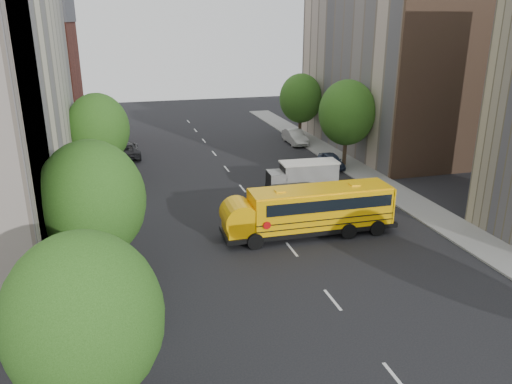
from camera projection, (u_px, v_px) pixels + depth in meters
name	position (u px, v px, depth m)	size (l,w,h in m)	color
ground	(281.00, 236.00, 31.99)	(120.00, 120.00, 0.00)	black
sidewalk_left	(96.00, 225.00, 33.56)	(3.00, 80.00, 0.12)	slate
sidewalk_right	(399.00, 195.00, 39.49)	(3.00, 80.00, 0.12)	slate
lane_markings	(243.00, 189.00, 41.09)	(0.15, 64.00, 0.01)	silver
building_left_redbrick	(27.00, 89.00, 50.71)	(10.00, 15.00, 13.00)	maroon
building_right_far	(385.00, 62.00, 51.90)	(10.00, 22.00, 18.00)	#BDA793
building_right_sidewall	(452.00, 72.00, 41.89)	(10.10, 0.30, 18.00)	brown
street_tree_0	(84.00, 320.00, 14.91)	(4.80, 4.80, 7.41)	#38281C
street_tree_1	(92.00, 200.00, 23.91)	(5.12, 5.12, 7.90)	#38281C
street_tree_2	(98.00, 129.00, 40.32)	(4.99, 4.99, 7.71)	#38281C
street_tree_4	(347.00, 113.00, 45.91)	(5.25, 5.25, 8.10)	#38281C
street_tree_5	(301.00, 98.00, 56.95)	(4.86, 4.86, 7.51)	#38281C
school_bus	(308.00, 209.00, 31.71)	(11.37, 3.01, 3.19)	black
safari_truck	(304.00, 176.00, 40.05)	(5.88, 2.45, 2.47)	black
parked_car_0	(133.00, 311.00, 22.51)	(1.62, 4.03, 1.37)	silver
parked_car_1	(123.00, 199.00, 36.51)	(1.60, 4.59, 1.51)	silver
parked_car_2	(126.00, 150.00, 50.31)	(2.59, 5.63, 1.56)	black
parked_car_4	(331.00, 161.00, 46.81)	(1.58, 3.94, 1.34)	#323E58
parked_car_5	(295.00, 137.00, 55.81)	(1.68, 4.81, 1.58)	#A8A8A2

